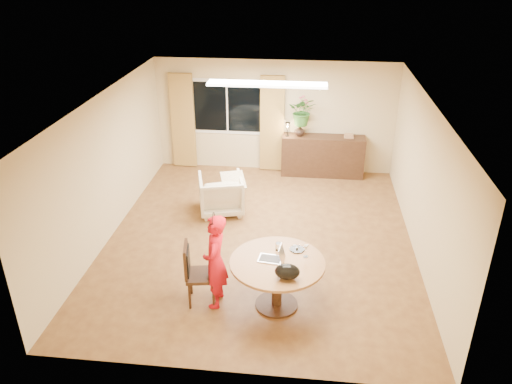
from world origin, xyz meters
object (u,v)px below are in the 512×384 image
dining_chair (201,273)px  armchair (221,194)px  sideboard (323,156)px  dining_table (277,271)px  child (215,261)px

dining_chair → armchair: (-0.21, 2.84, -0.10)m
armchair → sideboard: (2.03, 2.06, 0.08)m
dining_chair → sideboard: bearing=59.9°
dining_chair → sideboard: 5.23m
dining_chair → armchair: dining_chair is taller
dining_table → sideboard: size_ratio=0.73×
dining_table → sideboard: bearing=81.8°
child → sideboard: size_ratio=0.78×
dining_table → child: (-0.90, -0.03, 0.12)m
dining_chair → sideboard: dining_chair is taller
child → armchair: bearing=-172.3°
dining_table → dining_chair: bearing=-179.3°
sideboard → armchair: bearing=-134.6°
child → sideboard: 5.18m
child → armchair: size_ratio=1.70×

